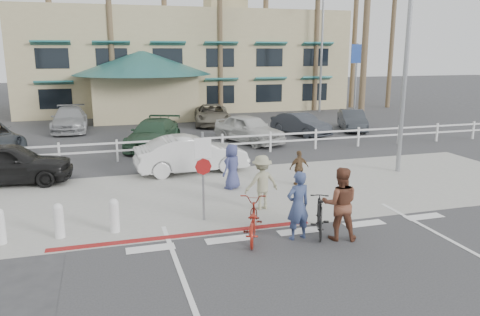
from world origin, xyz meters
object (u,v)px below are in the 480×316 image
object	(u,v)px
bike_red	(252,220)
sign_post	(203,172)
car_white_sedan	(191,154)
bike_black	(320,215)
car_red_compact	(7,163)

from	to	relation	value
bike_red	sign_post	bearing A→B (deg)	-41.60
bike_red	car_white_sedan	bearing A→B (deg)	-68.41
bike_black	car_white_sedan	size ratio (longest dim) A/B	0.39
bike_black	car_red_compact	world-z (taller)	car_red_compact
bike_red	car_white_sedan	xyz separation A→B (m)	(-0.21, 7.29, 0.22)
sign_post	car_white_sedan	world-z (taller)	sign_post
sign_post	car_white_sedan	xyz separation A→B (m)	(0.71, 5.58, -0.71)
sign_post	bike_black	world-z (taller)	sign_post
car_red_compact	bike_black	bearing A→B (deg)	-124.02
sign_post	bike_red	world-z (taller)	sign_post
bike_red	car_red_compact	bearing A→B (deg)	-27.15
sign_post	car_red_compact	size ratio (longest dim) A/B	0.64
sign_post	bike_red	size ratio (longest dim) A/B	1.48
sign_post	car_white_sedan	bearing A→B (deg)	82.71
bike_red	car_red_compact	xyz separation A→B (m)	(-7.01, 7.54, 0.26)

